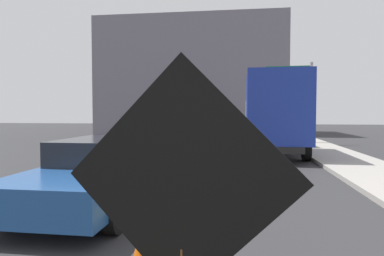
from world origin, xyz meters
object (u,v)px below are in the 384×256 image
object	(u,v)px
highway_guide_sign	(298,88)
box_truck	(273,113)
traffic_cone_mid_lane	(176,187)
pickup_car	(104,171)
traffic_cone_near_sign	(142,245)
roadwork_sign	(182,185)
arrow_board_trailer	(187,152)
traffic_cone_far_lane	(181,168)

from	to	relation	value
highway_guide_sign	box_truck	bearing A→B (deg)	-110.24
highway_guide_sign	traffic_cone_mid_lane	bearing A→B (deg)	-108.62
pickup_car	traffic_cone_near_sign	xyz separation A→B (m)	(1.73, -3.07, -0.33)
roadwork_sign	arrow_board_trailer	bearing A→B (deg)	98.50
arrow_board_trailer	box_truck	distance (m)	5.25
roadwork_sign	highway_guide_sign	size ratio (longest dim) A/B	0.47
pickup_car	traffic_cone_near_sign	world-z (taller)	pickup_car
arrow_board_trailer	pickup_car	world-z (taller)	arrow_board_trailer
arrow_board_trailer	highway_guide_sign	xyz separation A→B (m)	(5.49, 9.09, 2.94)
roadwork_sign	pickup_car	size ratio (longest dim) A/B	0.45
traffic_cone_mid_lane	traffic_cone_far_lane	world-z (taller)	traffic_cone_mid_lane
box_truck	pickup_car	size ratio (longest dim) A/B	1.51
arrow_board_trailer	traffic_cone_near_sign	world-z (taller)	arrow_board_trailer
box_truck	traffic_cone_far_lane	distance (m)	7.26
traffic_cone_near_sign	traffic_cone_far_lane	size ratio (longest dim) A/B	1.24
traffic_cone_far_lane	traffic_cone_near_sign	bearing A→B (deg)	-84.78
pickup_car	highway_guide_sign	world-z (taller)	highway_guide_sign
roadwork_sign	traffic_cone_far_lane	bearing A→B (deg)	99.66
box_truck	pickup_car	xyz separation A→B (m)	(-4.44, -9.26, -1.22)
highway_guide_sign	traffic_cone_mid_lane	world-z (taller)	highway_guide_sign
roadwork_sign	traffic_cone_near_sign	bearing A→B (deg)	114.20
box_truck	traffic_cone_near_sign	bearing A→B (deg)	-102.39
pickup_car	traffic_cone_far_lane	xyz separation A→B (m)	(1.18, 2.99, -0.41)
traffic_cone_near_sign	highway_guide_sign	bearing A→B (deg)	75.14
arrow_board_trailer	traffic_cone_near_sign	size ratio (longest dim) A/B	3.64
pickup_car	traffic_cone_near_sign	size ratio (longest dim) A/B	7.01
roadwork_sign	box_truck	xyz separation A→B (m)	(1.94, 14.04, 0.45)
box_truck	pickup_car	distance (m)	10.34
highway_guide_sign	traffic_cone_mid_lane	xyz separation A→B (m)	(-4.90, -14.53, -3.06)
pickup_car	highway_guide_sign	size ratio (longest dim) A/B	1.04
roadwork_sign	traffic_cone_mid_lane	world-z (taller)	roadwork_sign
traffic_cone_far_lane	box_truck	bearing A→B (deg)	62.55
pickup_car	traffic_cone_mid_lane	distance (m)	1.59
traffic_cone_mid_lane	traffic_cone_near_sign	bearing A→B (deg)	-86.71
highway_guide_sign	traffic_cone_near_sign	distance (m)	18.62
arrow_board_trailer	pickup_car	bearing A→B (deg)	-99.58
roadwork_sign	traffic_cone_near_sign	distance (m)	2.18
pickup_car	highway_guide_sign	bearing A→B (deg)	66.33
arrow_board_trailer	box_truck	bearing A→B (deg)	46.31
traffic_cone_mid_lane	traffic_cone_far_lane	distance (m)	2.85
box_truck	arrow_board_trailer	bearing A→B (deg)	-133.69
traffic_cone_far_lane	traffic_cone_mid_lane	bearing A→B (deg)	-82.59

